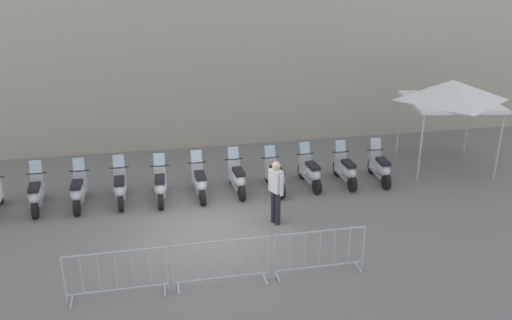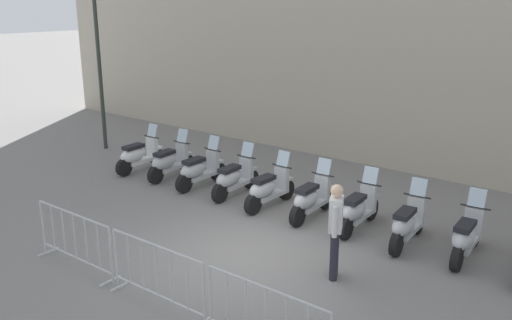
# 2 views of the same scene
# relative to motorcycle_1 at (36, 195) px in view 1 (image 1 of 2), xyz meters

# --- Properties ---
(ground_plane) EXTENTS (120.00, 120.00, 0.00)m
(ground_plane) POSITION_rel_motorcycle_1_xyz_m (4.81, -1.45, -0.45)
(ground_plane) COLOR slate
(motorcycle_1) EXTENTS (0.72, 1.70, 1.24)m
(motorcycle_1) POSITION_rel_motorcycle_1_xyz_m (0.00, 0.00, 0.00)
(motorcycle_1) COLOR black
(motorcycle_1) RESTS_ON ground
(motorcycle_2) EXTENTS (0.64, 1.72, 1.24)m
(motorcycle_2) POSITION_rel_motorcycle_1_xyz_m (1.10, 0.17, 0.00)
(motorcycle_2) COLOR black
(motorcycle_2) RESTS_ON ground
(motorcycle_3) EXTENTS (0.69, 1.71, 1.24)m
(motorcycle_3) POSITION_rel_motorcycle_1_xyz_m (2.19, 0.41, 0.00)
(motorcycle_3) COLOR black
(motorcycle_3) RESTS_ON ground
(motorcycle_4) EXTENTS (0.62, 1.72, 1.24)m
(motorcycle_4) POSITION_rel_motorcycle_1_xyz_m (3.31, 0.51, 0.00)
(motorcycle_4) COLOR black
(motorcycle_4) RESTS_ON ground
(motorcycle_5) EXTENTS (0.70, 1.71, 1.24)m
(motorcycle_5) POSITION_rel_motorcycle_1_xyz_m (4.40, 0.76, 0.00)
(motorcycle_5) COLOR black
(motorcycle_5) RESTS_ON ground
(motorcycle_6) EXTENTS (0.71, 1.71, 1.24)m
(motorcycle_6) POSITION_rel_motorcycle_1_xyz_m (5.49, 1.03, 0.00)
(motorcycle_6) COLOR black
(motorcycle_6) RESTS_ON ground
(motorcycle_7) EXTENTS (0.73, 1.70, 1.24)m
(motorcycle_7) POSITION_rel_motorcycle_1_xyz_m (6.60, 1.15, 0.00)
(motorcycle_7) COLOR black
(motorcycle_7) RESTS_ON ground
(motorcycle_8) EXTENTS (0.73, 1.70, 1.24)m
(motorcycle_8) POSITION_rel_motorcycle_1_xyz_m (7.68, 1.44, 0.00)
(motorcycle_8) COLOR black
(motorcycle_8) RESTS_ON ground
(motorcycle_9) EXTENTS (0.67, 1.71, 1.24)m
(motorcycle_9) POSITION_rel_motorcycle_1_xyz_m (8.79, 1.60, 0.00)
(motorcycle_9) COLOR black
(motorcycle_9) RESTS_ON ground
(motorcycle_10) EXTENTS (0.59, 1.72, 1.24)m
(motorcycle_10) POSITION_rel_motorcycle_1_xyz_m (9.88, 1.77, 0.00)
(motorcycle_10) COLOR black
(motorcycle_10) RESTS_ON ground
(barrier_segment_0) EXTENTS (2.02, 0.78, 1.07)m
(barrier_segment_0) POSITION_rel_motorcycle_1_xyz_m (3.13, -4.09, 0.07)
(barrier_segment_0) COLOR #B2B5B7
(barrier_segment_0) RESTS_ON ground
(barrier_segment_1) EXTENTS (2.02, 0.78, 1.07)m
(barrier_segment_1) POSITION_rel_motorcycle_1_xyz_m (5.23, -3.70, 0.07)
(barrier_segment_1) COLOR #B2B5B7
(barrier_segment_1) RESTS_ON ground
(barrier_segment_2) EXTENTS (2.02, 0.78, 1.07)m
(barrier_segment_2) POSITION_rel_motorcycle_1_xyz_m (7.33, -3.31, 0.07)
(barrier_segment_2) COLOR #B2B5B7
(barrier_segment_2) RESTS_ON ground
(officer_near_row_end) EXTENTS (0.39, 0.46, 1.73)m
(officer_near_row_end) POSITION_rel_motorcycle_1_xyz_m (6.50, -0.91, 0.53)
(officer_near_row_end) COLOR #23232D
(officer_near_row_end) RESTS_ON ground
(canopy_tent) EXTENTS (2.69, 2.69, 2.91)m
(canopy_tent) POSITION_rel_motorcycle_1_xyz_m (12.31, 3.11, 2.06)
(canopy_tent) COLOR silver
(canopy_tent) RESTS_ON ground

